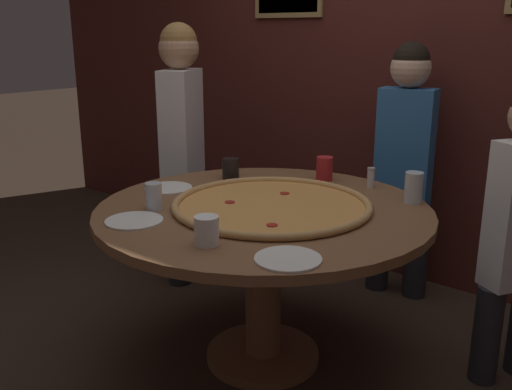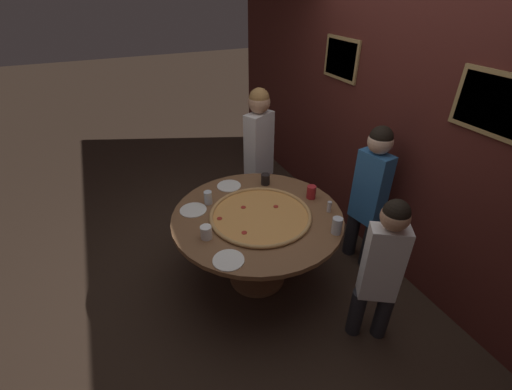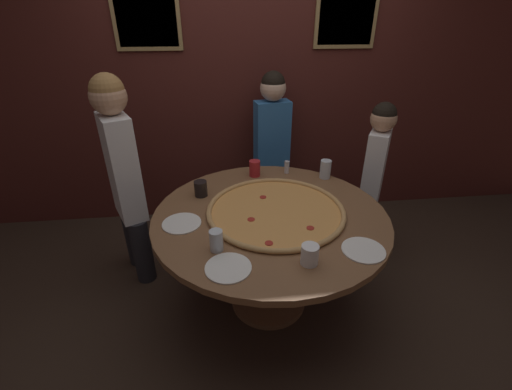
{
  "view_description": "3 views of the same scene",
  "coord_description": "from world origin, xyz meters",
  "px_view_note": "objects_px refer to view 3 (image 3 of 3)",
  "views": [
    {
      "loc": [
        1.44,
        -1.85,
        1.47
      ],
      "look_at": [
        -0.01,
        -0.04,
        0.8
      ],
      "focal_mm": 40.0,
      "sensor_mm": 36.0,
      "label": 1
    },
    {
      "loc": [
        2.14,
        -0.98,
        2.42
      ],
      "look_at": [
        -0.03,
        0.0,
        0.91
      ],
      "focal_mm": 24.0,
      "sensor_mm": 36.0,
      "label": 2
    },
    {
      "loc": [
        -0.29,
        -1.77,
        1.85
      ],
      "look_at": [
        -0.09,
        -0.02,
        0.89
      ],
      "focal_mm": 24.0,
      "sensor_mm": 36.0,
      "label": 3
    }
  ],
  "objects_px": {
    "drink_cup_near_left": "(255,168)",
    "drink_cup_beside_pizza": "(325,169)",
    "drink_cup_far_left": "(310,255)",
    "drink_cup_far_right": "(201,189)",
    "drink_cup_near_right": "(216,241)",
    "white_plate_far_back": "(182,223)",
    "white_plate_beside_cup": "(363,250)",
    "diner_side_left": "(124,172)",
    "diner_side_right": "(272,144)",
    "dining_table": "(270,233)",
    "condiment_shaker": "(287,167)",
    "giant_pizza": "(276,210)",
    "diner_centre_back": "(374,172)",
    "white_plate_right_side": "(228,268)"
  },
  "relations": [
    {
      "from": "white_plate_far_back",
      "to": "white_plate_right_side",
      "type": "distance_m",
      "value": 0.49
    },
    {
      "from": "drink_cup_near_right",
      "to": "drink_cup_far_right",
      "type": "bearing_deg",
      "value": 99.19
    },
    {
      "from": "dining_table",
      "to": "white_plate_beside_cup",
      "type": "height_order",
      "value": "white_plate_beside_cup"
    },
    {
      "from": "white_plate_beside_cup",
      "to": "diner_centre_back",
      "type": "bearing_deg",
      "value": 63.8
    },
    {
      "from": "white_plate_beside_cup",
      "to": "diner_centre_back",
      "type": "height_order",
      "value": "diner_centre_back"
    },
    {
      "from": "dining_table",
      "to": "white_plate_far_back",
      "type": "relative_size",
      "value": 6.34
    },
    {
      "from": "diner_side_right",
      "to": "drink_cup_beside_pizza",
      "type": "bearing_deg",
      "value": 108.86
    },
    {
      "from": "giant_pizza",
      "to": "white_plate_far_back",
      "type": "height_order",
      "value": "giant_pizza"
    },
    {
      "from": "white_plate_far_back",
      "to": "white_plate_beside_cup",
      "type": "bearing_deg",
      "value": -20.61
    },
    {
      "from": "drink_cup_far_right",
      "to": "white_plate_beside_cup",
      "type": "relative_size",
      "value": 0.46
    },
    {
      "from": "drink_cup_beside_pizza",
      "to": "diner_centre_back",
      "type": "relative_size",
      "value": 0.11
    },
    {
      "from": "condiment_shaker",
      "to": "white_plate_far_back",
      "type": "bearing_deg",
      "value": -139.78
    },
    {
      "from": "drink_cup_beside_pizza",
      "to": "diner_side_left",
      "type": "relative_size",
      "value": 0.09
    },
    {
      "from": "drink_cup_near_right",
      "to": "condiment_shaker",
      "type": "height_order",
      "value": "drink_cup_near_right"
    },
    {
      "from": "white_plate_far_back",
      "to": "diner_centre_back",
      "type": "distance_m",
      "value": 1.56
    },
    {
      "from": "white_plate_right_side",
      "to": "dining_table",
      "type": "bearing_deg",
      "value": 59.79
    },
    {
      "from": "drink_cup_near_left",
      "to": "diner_centre_back",
      "type": "bearing_deg",
      "value": -0.1
    },
    {
      "from": "white_plate_right_side",
      "to": "diner_side_right",
      "type": "height_order",
      "value": "diner_side_right"
    },
    {
      "from": "drink_cup_near_left",
      "to": "white_plate_right_side",
      "type": "relative_size",
      "value": 0.52
    },
    {
      "from": "drink_cup_far_right",
      "to": "white_plate_right_side",
      "type": "bearing_deg",
      "value": -78.74
    },
    {
      "from": "drink_cup_beside_pizza",
      "to": "diner_centre_back",
      "type": "xyz_separation_m",
      "value": [
        0.43,
        0.09,
        -0.09
      ]
    },
    {
      "from": "drink_cup_far_left",
      "to": "drink_cup_far_right",
      "type": "xyz_separation_m",
      "value": [
        -0.55,
        0.76,
        0.0
      ]
    },
    {
      "from": "giant_pizza",
      "to": "condiment_shaker",
      "type": "height_order",
      "value": "condiment_shaker"
    },
    {
      "from": "white_plate_far_back",
      "to": "condiment_shaker",
      "type": "relative_size",
      "value": 2.35
    },
    {
      "from": "diner_centre_back",
      "to": "diner_side_left",
      "type": "bearing_deg",
      "value": -55.78
    },
    {
      "from": "white_plate_far_back",
      "to": "drink_cup_near_right",
      "type": "bearing_deg",
      "value": -53.0
    },
    {
      "from": "drink_cup_near_left",
      "to": "drink_cup_far_left",
      "type": "bearing_deg",
      "value": -81.26
    },
    {
      "from": "white_plate_far_back",
      "to": "condiment_shaker",
      "type": "height_order",
      "value": "condiment_shaker"
    },
    {
      "from": "white_plate_far_back",
      "to": "diner_side_left",
      "type": "xyz_separation_m",
      "value": [
        -0.42,
        0.51,
        0.12
      ]
    },
    {
      "from": "white_plate_beside_cup",
      "to": "drink_cup_beside_pizza",
      "type": "bearing_deg",
      "value": 86.76
    },
    {
      "from": "white_plate_far_back",
      "to": "diner_side_right",
      "type": "height_order",
      "value": "diner_side_right"
    },
    {
      "from": "drink_cup_beside_pizza",
      "to": "diner_side_right",
      "type": "bearing_deg",
      "value": 117.95
    },
    {
      "from": "drink_cup_near_right",
      "to": "white_plate_beside_cup",
      "type": "xyz_separation_m",
      "value": [
        0.76,
        -0.09,
        -0.05
      ]
    },
    {
      "from": "drink_cup_far_right",
      "to": "diner_centre_back",
      "type": "height_order",
      "value": "diner_centre_back"
    },
    {
      "from": "drink_cup_near_left",
      "to": "drink_cup_beside_pizza",
      "type": "bearing_deg",
      "value": -10.09
    },
    {
      "from": "dining_table",
      "to": "drink_cup_near_left",
      "type": "bearing_deg",
      "value": 93.88
    },
    {
      "from": "drink_cup_near_left",
      "to": "white_plate_beside_cup",
      "type": "height_order",
      "value": "drink_cup_near_left"
    },
    {
      "from": "drink_cup_far_right",
      "to": "drink_cup_near_left",
      "type": "bearing_deg",
      "value": 34.55
    },
    {
      "from": "giant_pizza",
      "to": "drink_cup_far_left",
      "type": "height_order",
      "value": "drink_cup_far_left"
    },
    {
      "from": "drink_cup_beside_pizza",
      "to": "giant_pizza",
      "type": "bearing_deg",
      "value": -134.78
    },
    {
      "from": "drink_cup_near_right",
      "to": "white_plate_far_back",
      "type": "xyz_separation_m",
      "value": [
        -0.2,
        0.27,
        -0.05
      ]
    },
    {
      "from": "drink_cup_near_left",
      "to": "drink_cup_near_right",
      "type": "distance_m",
      "value": 0.92
    },
    {
      "from": "condiment_shaker",
      "to": "diner_side_left",
      "type": "height_order",
      "value": "diner_side_left"
    },
    {
      "from": "diner_side_right",
      "to": "dining_table",
      "type": "bearing_deg",
      "value": 71.82
    },
    {
      "from": "drink_cup_near_right",
      "to": "diner_side_left",
      "type": "relative_size",
      "value": 0.08
    },
    {
      "from": "drink_cup_far_left",
      "to": "condiment_shaker",
      "type": "xyz_separation_m",
      "value": [
        0.09,
        1.06,
        -0.0
      ]
    },
    {
      "from": "diner_side_left",
      "to": "drink_cup_near_left",
      "type": "bearing_deg",
      "value": -109.29
    },
    {
      "from": "drink_cup_near_left",
      "to": "drink_cup_near_right",
      "type": "relative_size",
      "value": 1.02
    },
    {
      "from": "drink_cup_far_left",
      "to": "white_plate_right_side",
      "type": "distance_m",
      "value": 0.4
    },
    {
      "from": "white_plate_right_side",
      "to": "diner_side_right",
      "type": "distance_m",
      "value": 1.59
    }
  ]
}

